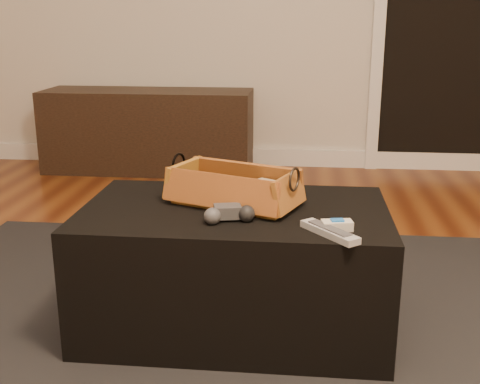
# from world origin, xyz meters

# --- Properties ---
(baseboard) EXTENTS (5.00, 0.04, 0.12)m
(baseboard) POSITION_xyz_m (0.00, 2.73, 0.06)
(baseboard) COLOR white
(baseboard) RESTS_ON floor
(doorway_opening) EXTENTS (0.82, 0.02, 2.00)m
(doorway_opening) POSITION_xyz_m (1.30, 2.73, 1.02)
(doorway_opening) COLOR black
(doorway_opening) RESTS_ON floor
(door_jamb_left) EXTENTS (0.08, 0.05, 2.05)m
(door_jamb_left) POSITION_xyz_m (0.85, 2.72, 1.02)
(door_jamb_left) COLOR white
(door_jamb_left) RESTS_ON floor
(media_cabinet) EXTENTS (1.41, 0.45, 0.55)m
(media_cabinet) POSITION_xyz_m (-0.69, 2.51, 0.28)
(media_cabinet) COLOR black
(media_cabinet) RESTS_ON floor
(area_rug) EXTENTS (2.60, 2.00, 0.01)m
(area_rug) POSITION_xyz_m (0.15, 0.32, 0.01)
(area_rug) COLOR black
(area_rug) RESTS_ON floor
(ottoman) EXTENTS (1.00, 0.60, 0.42)m
(ottoman) POSITION_xyz_m (0.15, 0.37, 0.22)
(ottoman) COLOR black
(ottoman) RESTS_ON area_rug
(tv_remote) EXTENTS (0.23, 0.11, 0.02)m
(tv_remote) POSITION_xyz_m (0.12, 0.40, 0.46)
(tv_remote) COLOR black
(tv_remote) RESTS_ON wicker_basket
(cloth_bundle) EXTENTS (0.14, 0.13, 0.07)m
(cloth_bundle) POSITION_xyz_m (0.26, 0.40, 0.48)
(cloth_bundle) COLOR tan
(cloth_bundle) RESTS_ON wicker_basket
(wicker_basket) EXTENTS (0.48, 0.37, 0.15)m
(wicker_basket) POSITION_xyz_m (0.14, 0.41, 0.48)
(wicker_basket) COLOR olive
(wicker_basket) RESTS_ON ottoman
(game_controller) EXTENTS (0.17, 0.12, 0.05)m
(game_controller) POSITION_xyz_m (0.15, 0.23, 0.46)
(game_controller) COLOR #353538
(game_controller) RESTS_ON ottoman
(silver_remote) EXTENTS (0.17, 0.19, 0.02)m
(silver_remote) POSITION_xyz_m (0.45, 0.14, 0.44)
(silver_remote) COLOR #B6BABF
(silver_remote) RESTS_ON ottoman
(cream_gadget) EXTENTS (0.10, 0.06, 0.03)m
(cream_gadget) POSITION_xyz_m (0.47, 0.19, 0.45)
(cream_gadget) COLOR beige
(cream_gadget) RESTS_ON ottoman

